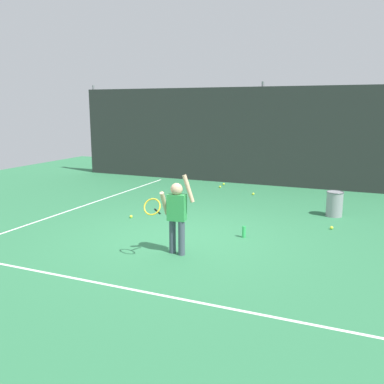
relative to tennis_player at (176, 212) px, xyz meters
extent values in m
plane|color=#2D7247|center=(-0.34, 0.89, -0.73)|extent=(20.00, 20.00, 0.00)
cube|color=white|center=(-0.34, -1.51, -0.72)|extent=(9.00, 0.05, 0.00)
cube|color=white|center=(-3.61, 1.89, -0.72)|extent=(0.05, 9.00, 0.00)
cube|color=#282D2B|center=(-0.34, 6.82, 0.78)|extent=(12.69, 0.08, 3.01)
cylinder|color=slate|center=(-6.54, 6.88, 0.85)|extent=(0.09, 0.09, 3.16)
cylinder|color=slate|center=(-0.34, 6.88, 0.85)|extent=(0.09, 0.09, 3.16)
cylinder|color=#3F4C59|center=(-0.08, 0.04, -0.44)|extent=(0.11, 0.11, 0.58)
cylinder|color=#3F4C59|center=(0.10, 0.00, -0.44)|extent=(0.11, 0.11, 0.58)
cube|color=green|center=(0.01, 0.02, 0.07)|extent=(0.32, 0.20, 0.44)
sphere|color=tan|center=(0.01, 0.02, 0.38)|extent=(0.20, 0.20, 0.20)
cylinder|color=tan|center=(0.20, 0.06, 0.39)|extent=(0.21, 0.09, 0.46)
cylinder|color=tan|center=(-0.18, -0.06, 0.14)|extent=(0.10, 0.29, 0.43)
cylinder|color=black|center=(-0.24, -0.19, 0.03)|extent=(0.05, 0.24, 0.15)
torus|color=yellow|center=(-0.22, -0.41, 0.16)|extent=(0.30, 0.19, 0.26)
cylinder|color=gray|center=(2.18, 3.67, -0.45)|extent=(0.36, 0.36, 0.55)
torus|color=#595B60|center=(2.18, 3.67, -0.18)|extent=(0.38, 0.38, 0.02)
cylinder|color=green|center=(0.78, 1.33, -0.62)|extent=(0.07, 0.07, 0.22)
sphere|color=#CCE033|center=(-0.09, 5.18, -0.69)|extent=(0.07, 0.07, 0.07)
sphere|color=#CCE033|center=(-1.92, 1.70, -0.69)|extent=(0.07, 0.07, 0.07)
sphere|color=#CCE033|center=(-1.30, 5.81, -0.69)|extent=(0.07, 0.07, 0.07)
sphere|color=#CCE033|center=(-1.35, 6.29, -0.69)|extent=(0.07, 0.07, 0.07)
sphere|color=#CCE033|center=(2.25, 2.55, -0.69)|extent=(0.07, 0.07, 0.07)
camera|label=1|loc=(2.93, -6.10, 1.71)|focal=39.74mm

